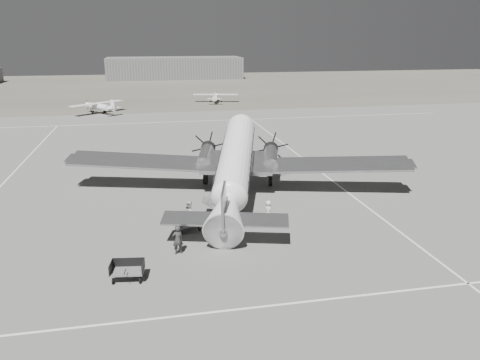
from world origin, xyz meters
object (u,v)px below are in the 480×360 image
Objects in this scene: hangar_main at (175,68)px; baggage_cart_far at (127,271)px; light_plane_right at (216,98)px; passenger at (268,210)px; baggage_cart_near at (188,224)px; dc3_airliner at (235,165)px; ramp_agent at (190,213)px; light_plane_left at (99,108)px; ground_crew at (178,240)px.

hangar_main is 130.40m from baggage_cart_far.
hangar_main reaches higher than light_plane_right.
baggage_cart_far is 1.26× the size of passenger.
light_plane_right is 65.95m from baggage_cart_near.
dc3_airliner is 15.96× the size of ramp_agent.
light_plane_left is at bearing 103.85° from baggage_cart_far.
hangar_main is 27.67× the size of passenger.
light_plane_left is at bearing 21.47° from passenger.
light_plane_right reaches higher than ramp_agent.
light_plane_left reaches higher than baggage_cart_near.
hangar_main reaches higher than baggage_cart_far.
passenger reaches higher than baggage_cart_near.
ground_crew is (-5.43, -9.49, -1.94)m from dc3_airliner.
baggage_cart_near is at bearing 102.51° from passenger.
hangar_main reaches higher than passenger.
hangar_main is at bearing 106.16° from light_plane_right.
hangar_main is at bearing 67.24° from baggage_cart_near.
hangar_main is at bearing 103.69° from dc3_airliner.
ramp_agent is at bearing 93.94° from passenger.
ground_crew is at bearing 126.13° from passenger.
light_plane_left is 1.12× the size of light_plane_right.
ramp_agent is at bearing -114.40° from dc3_airliner.
baggage_cart_near is (-7.36, -123.74, -2.79)m from hangar_main.
light_plane_left is 56.03m from passenger.
dc3_airliner is 16.75× the size of baggage_cart_near.
light_plane_left is 5.74× the size of baggage_cart_near.
ramp_agent reaches higher than baggage_cart_near.
dc3_airliner is 19.76× the size of passenger.
dc3_airliner reaches higher than passenger.
hangar_main is 59.04m from light_plane_right.
ramp_agent is (10.61, -53.54, -0.13)m from light_plane_left.
light_plane_right is 6.06× the size of passenger.
passenger is (16.34, -53.59, -0.31)m from light_plane_left.
passenger is at bearing 43.05° from baggage_cart_far.
light_plane_right is 4.90× the size of ramp_agent.
ramp_agent is at bearing -88.21° from light_plane_right.
light_plane_left is at bearing -142.68° from light_plane_right.
dc3_airliner is at bearing 63.25° from baggage_cart_far.
light_plane_right reaches higher than baggage_cart_near.
light_plane_left is 5.47× the size of ramp_agent.
dc3_airliner is 3.26× the size of light_plane_right.
dc3_airliner is 16.28× the size of ground_crew.
ground_crew is at bearing 163.87° from ramp_agent.
hangar_main reaches higher than baggage_cart_near.
light_plane_left is 6.78× the size of passenger.
baggage_cart_near is 6.04m from passenger.
dc3_airliner is at bearing -85.03° from light_plane_right.
ramp_agent is 5.74m from passenger.
dc3_airliner reaches higher than ramp_agent.
dc3_airliner is at bearing 20.09° from passenger.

